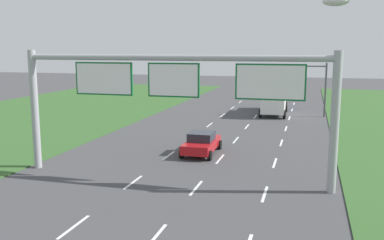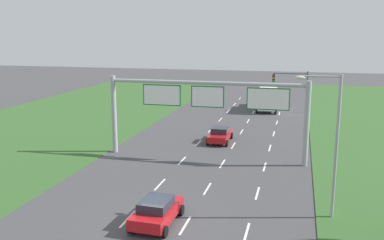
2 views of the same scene
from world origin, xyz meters
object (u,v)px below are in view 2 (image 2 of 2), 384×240
at_px(car_lead_silver, 220,135).
at_px(street_lamp, 330,134).
at_px(car_near_red, 157,211).
at_px(box_truck, 268,97).
at_px(sign_gantry, 208,102).
at_px(traffic_light_mast, 293,84).

distance_m(car_lead_silver, street_lamp, 18.97).
xyz_separation_m(car_near_red, box_truck, (3.35, 38.89, 0.95)).
bearing_deg(car_lead_silver, car_near_red, -90.83).
relative_size(car_near_red, box_truck, 0.48).
bearing_deg(street_lamp, box_truck, 99.64).
bearing_deg(box_truck, sign_gantry, -98.77).
bearing_deg(traffic_light_mast, street_lamp, -85.47).
relative_size(traffic_light_mast, street_lamp, 0.66).
distance_m(car_near_red, sign_gantry, 13.94).
xyz_separation_m(sign_gantry, traffic_light_mast, (6.57, 24.66, -1.08)).
bearing_deg(street_lamp, car_near_red, -160.63).
height_order(car_near_red, sign_gantry, sign_gantry).
bearing_deg(traffic_light_mast, sign_gantry, -104.92).
bearing_deg(box_truck, car_near_red, -96.43).
distance_m(box_truck, traffic_light_mast, 4.05).
height_order(box_truck, street_lamp, street_lamp).
distance_m(car_lead_silver, sign_gantry, 7.30).
xyz_separation_m(car_lead_silver, box_truck, (3.24, 19.63, 0.98)).
xyz_separation_m(car_lead_silver, traffic_light_mast, (6.54, 18.69, 3.12)).
height_order(car_near_red, box_truck, box_truck).
bearing_deg(car_near_red, sign_gantry, 91.73).
relative_size(box_truck, traffic_light_mast, 1.52).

